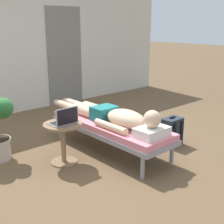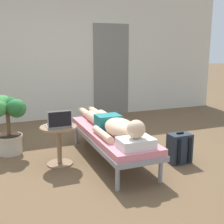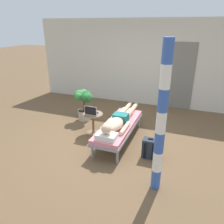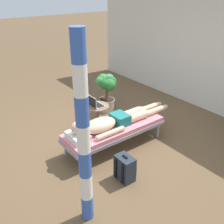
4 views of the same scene
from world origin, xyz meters
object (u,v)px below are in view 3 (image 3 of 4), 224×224
(person_reclining, at_px, (118,121))
(backpack, at_px, (150,148))
(laptop, at_px, (92,112))
(side_table, at_px, (93,120))
(lounge_chair, at_px, (119,127))
(porch_post, at_px, (161,122))
(potted_plant, at_px, (84,101))

(person_reclining, height_order, backpack, person_reclining)
(backpack, bearing_deg, person_reclining, 156.15)
(laptop, bearing_deg, side_table, 90.00)
(lounge_chair, height_order, backpack, backpack)
(porch_post, bearing_deg, backpack, 107.53)
(laptop, xyz_separation_m, backpack, (1.51, -0.48, -0.39))
(laptop, bearing_deg, person_reclining, -9.55)
(potted_plant, bearing_deg, laptop, -50.68)
(person_reclining, bearing_deg, side_table, 166.40)
(side_table, bearing_deg, backpack, -19.27)
(laptop, distance_m, backpack, 1.63)
(potted_plant, bearing_deg, lounge_chair, -30.93)
(porch_post, bearing_deg, side_table, 142.44)
(lounge_chair, height_order, laptop, laptop)
(person_reclining, bearing_deg, porch_post, -47.99)
(porch_post, bearing_deg, person_reclining, 132.01)
(porch_post, bearing_deg, laptop, 143.50)
(person_reclining, relative_size, potted_plant, 2.54)
(lounge_chair, height_order, person_reclining, person_reclining)
(backpack, xyz_separation_m, porch_post, (0.26, -0.84, 0.98))
(side_table, relative_size, potted_plant, 0.61)
(person_reclining, distance_m, laptop, 0.71)
(lounge_chair, xyz_separation_m, side_table, (-0.70, 0.10, 0.01))
(side_table, xyz_separation_m, backpack, (1.51, -0.53, -0.16))
(laptop, height_order, potted_plant, potted_plant)
(backpack, height_order, potted_plant, potted_plant)
(lounge_chair, distance_m, side_table, 0.70)
(backpack, bearing_deg, potted_plant, 150.28)
(lounge_chair, distance_m, porch_post, 1.86)
(person_reclining, relative_size, porch_post, 0.92)
(side_table, height_order, potted_plant, potted_plant)
(side_table, height_order, backpack, side_table)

